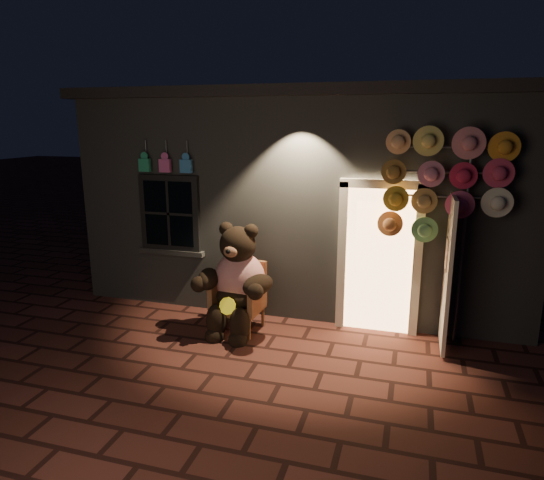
% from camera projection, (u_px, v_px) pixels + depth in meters
% --- Properties ---
extents(ground, '(60.00, 60.00, 0.00)m').
position_uv_depth(ground, '(256.00, 363.00, 6.10)').
color(ground, '#5A2A22').
rests_on(ground, ground).
extents(shop_building, '(7.30, 5.95, 3.51)m').
position_uv_depth(shop_building, '(320.00, 186.00, 9.40)').
color(shop_building, slate).
rests_on(shop_building, ground).
extents(wicker_armchair, '(0.72, 0.66, 0.99)m').
position_uv_depth(wicker_armchair, '(240.00, 296.00, 7.02)').
color(wicker_armchair, '#9B693C').
rests_on(wicker_armchair, ground).
extents(teddy_bear, '(1.21, 0.97, 1.66)m').
position_uv_depth(teddy_bear, '(237.00, 282.00, 6.84)').
color(teddy_bear, '#AC1213').
rests_on(teddy_bear, ground).
extents(hat_rack, '(1.62, 0.22, 2.87)m').
position_uv_depth(hat_rack, '(441.00, 182.00, 6.19)').
color(hat_rack, '#59595E').
rests_on(hat_rack, ground).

